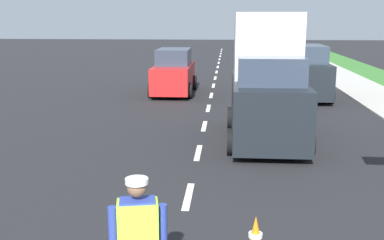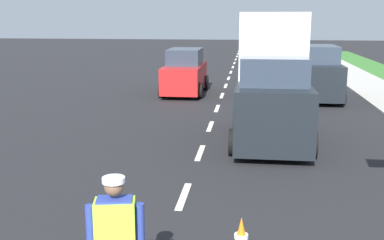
% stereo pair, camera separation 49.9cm
% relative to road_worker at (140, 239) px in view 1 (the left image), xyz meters
% --- Properties ---
extents(ground_plane, '(96.00, 96.00, 0.00)m').
position_rel_road_worker_xyz_m(ground_plane, '(0.24, 18.97, -0.93)').
color(ground_plane, black).
extents(lane_center_line, '(0.14, 46.40, 0.01)m').
position_rel_road_worker_xyz_m(lane_center_line, '(0.24, 23.17, -0.93)').
color(lane_center_line, silver).
rests_on(lane_center_line, ground).
extents(road_worker, '(0.73, 0.47, 1.67)m').
position_rel_road_worker_xyz_m(road_worker, '(0.00, 0.00, 0.00)').
color(road_worker, '#383D4C').
rests_on(road_worker, ground).
extents(traffic_cone_near, '(0.36, 0.36, 0.67)m').
position_rel_road_worker_xyz_m(traffic_cone_near, '(1.40, 1.33, -0.60)').
color(traffic_cone_near, black).
rests_on(traffic_cone_near, ground).
extents(delivery_truck, '(2.16, 4.60, 3.54)m').
position_rel_road_worker_xyz_m(delivery_truck, '(2.05, 8.22, 0.68)').
color(delivery_truck, black).
rests_on(delivery_truck, ground).
extents(car_oncoming_second, '(1.87, 4.06, 2.01)m').
position_rel_road_worker_xyz_m(car_oncoming_second, '(-1.48, 16.09, 0.00)').
color(car_oncoming_second, red).
rests_on(car_oncoming_second, ground).
extents(car_parked_far, '(2.09, 4.25, 2.26)m').
position_rel_road_worker_xyz_m(car_parked_far, '(4.16, 15.36, 0.12)').
color(car_parked_far, black).
rests_on(car_parked_far, ground).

